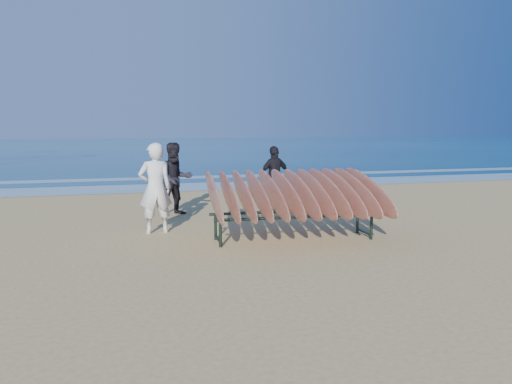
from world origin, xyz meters
TOP-DOWN VIEW (x-y plane):
  - ground at (0.00, 0.00)m, footprint 120.00×120.00m
  - ocean at (0.00, 55.00)m, footprint 160.00×160.00m
  - foam_near at (0.00, 10.00)m, footprint 160.00×160.00m
  - foam_far at (0.00, 13.50)m, footprint 160.00×160.00m
  - surfboard_rack at (0.73, 0.72)m, footprint 3.33×2.77m
  - person_white at (-1.77, 2.10)m, footprint 0.71×0.50m
  - person_dark_a at (-1.10, 4.18)m, footprint 1.02×0.88m
  - person_dark_b at (1.72, 4.85)m, footprint 1.05×0.66m

SIDE VIEW (x-z plane):
  - ground at x=0.00m, z-range 0.00..0.00m
  - ocean at x=0.00m, z-range 0.01..0.01m
  - foam_far at x=0.00m, z-range 0.01..0.01m
  - foam_near at x=0.00m, z-range 0.01..0.01m
  - person_dark_b at x=1.72m, z-range 0.00..1.67m
  - person_dark_a at x=-1.10m, z-range 0.00..1.80m
  - surfboard_rack at x=0.73m, z-range 0.17..1.63m
  - person_white at x=-1.77m, z-range 0.00..1.86m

